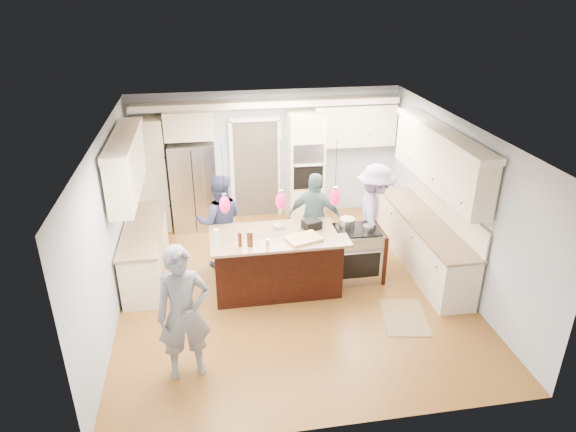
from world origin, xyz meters
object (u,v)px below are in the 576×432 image
object	(u,v)px
refrigerator	(194,186)
island_range	(357,253)
person_far_left	(220,221)
kitchen_island	(276,261)
person_bar_end	(184,314)

from	to	relation	value
refrigerator	island_range	distance (m)	3.71
refrigerator	island_range	world-z (taller)	refrigerator
person_far_left	island_range	bearing A→B (deg)	159.49
refrigerator	island_range	xyz separation A→B (m)	(2.71, -2.49, -0.44)
kitchen_island	person_far_left	distance (m)	1.28
kitchen_island	island_range	xyz separation A→B (m)	(1.41, 0.08, -0.03)
refrigerator	person_bar_end	xyz separation A→B (m)	(-0.12, -4.44, 0.02)
person_bar_end	island_range	bearing A→B (deg)	25.91
refrigerator	kitchen_island	world-z (taller)	refrigerator
refrigerator	kitchen_island	distance (m)	2.91
person_bar_end	person_far_left	distance (m)	2.81
person_bar_end	refrigerator	bearing A→B (deg)	79.82
refrigerator	kitchen_island	bearing A→B (deg)	-63.10
kitchen_island	island_range	distance (m)	1.41
kitchen_island	island_range	size ratio (longest dim) A/B	2.28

